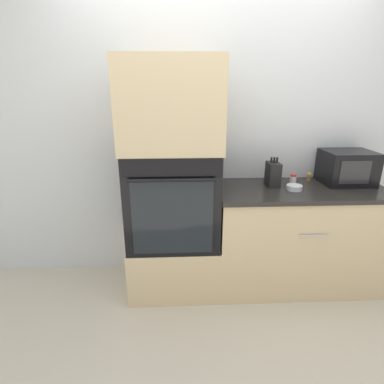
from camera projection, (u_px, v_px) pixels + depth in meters
The scene contains 11 objects.
ground_plane at pixel (220, 305), 2.41m from camera, with size 12.00×12.00×0.00m, color beige.
wall_back at pixel (215, 137), 2.60m from camera, with size 8.00×0.05×2.50m.
oven_cabinet_base at pixel (174, 262), 2.60m from camera, with size 0.73×0.60×0.45m.
wall_oven at pixel (173, 197), 2.40m from camera, with size 0.71×0.64×0.76m.
oven_cabinet_upper at pixel (171, 105), 2.18m from camera, with size 0.73×0.60×0.65m.
counter_unit at pixel (296, 236), 2.58m from camera, with size 1.38×0.63×0.88m.
microwave at pixel (347, 167), 2.51m from camera, with size 0.40×0.33×0.28m.
knife_block at pixel (273, 174), 2.46m from camera, with size 0.09×0.16×0.24m.
bowl at pixel (294, 187), 2.38m from camera, with size 0.12×0.12×0.04m.
condiment_jar_near at pixel (309, 177), 2.61m from camera, with size 0.04×0.04×0.07m.
condiment_jar_mid at pixel (293, 179), 2.53m from camera, with size 0.05×0.05×0.08m.
Camera 1 is at (-0.32, -1.97, 1.64)m, focal length 28.00 mm.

